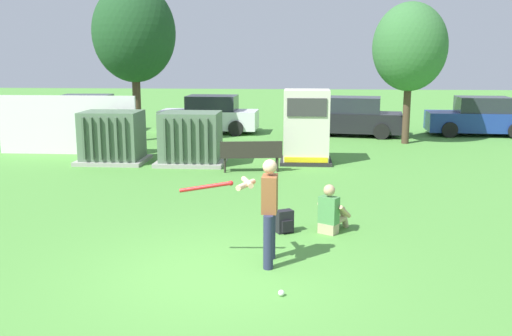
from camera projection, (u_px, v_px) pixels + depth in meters
name	position (u px, v px, depth m)	size (l,w,h in m)	color
ground_plane	(220.00, 273.00, 9.04)	(96.00, 96.00, 0.00)	#51933D
fence_panel	(67.00, 125.00, 19.62)	(4.80, 0.12, 2.00)	white
transformer_west	(112.00, 138.00, 18.14)	(2.10, 1.70, 1.62)	#9E9B93
transformer_mid_west	(191.00, 139.00, 17.88)	(2.10, 1.70, 1.62)	#9E9B93
generator_enclosure	(306.00, 127.00, 18.00)	(1.60, 1.40, 2.30)	#262626
park_bench	(251.00, 154.00, 16.70)	(1.84, 0.65, 0.92)	#2D2823
batter	(266.00, 206.00, 9.29)	(1.61, 0.72, 1.74)	#282D4C
sports_ball	(281.00, 293.00, 8.19)	(0.09, 0.09, 0.09)	white
seated_spectator	(331.00, 213.00, 11.07)	(0.68, 0.78, 0.96)	tan
backpack	(285.00, 222.00, 11.07)	(0.38, 0.36, 0.44)	black
tree_left	(134.00, 33.00, 22.03)	(3.17, 3.17, 6.06)	#4C3828
tree_center_left	(410.00, 47.00, 21.43)	(2.76, 2.76, 5.28)	#4C3828
parked_car_leftmost	(84.00, 115.00, 25.38)	(4.30, 2.13, 1.62)	silver
parked_car_left_of_center	(210.00, 116.00, 24.97)	(4.25, 2.03, 1.62)	silver
parked_car_right_of_center	(351.00, 118.00, 24.12)	(4.40, 2.37, 1.62)	black
parked_car_rightmost	(479.00, 117.00, 24.20)	(4.28, 2.08, 1.62)	navy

